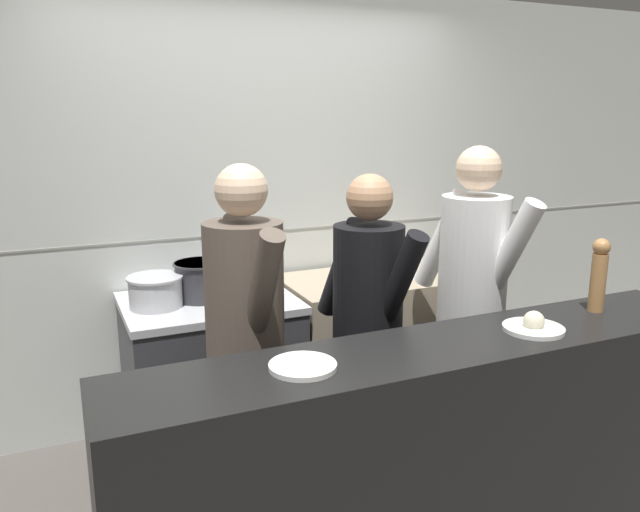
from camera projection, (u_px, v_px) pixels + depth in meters
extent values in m
cube|color=silver|center=(264.00, 207.00, 3.82)|extent=(8.00, 0.06, 2.60)
cube|color=gray|center=(266.00, 232.00, 3.83)|extent=(8.00, 0.00, 0.01)
cube|color=#38383D|center=(212.00, 378.00, 3.48)|extent=(0.90, 0.70, 0.84)
cube|color=#B7BABF|center=(209.00, 303.00, 3.39)|extent=(0.92, 0.71, 0.04)
cube|color=#B7BABF|center=(228.00, 391.00, 3.17)|extent=(0.81, 0.03, 0.10)
cube|color=gray|center=(376.00, 345.00, 3.89)|extent=(1.14, 0.65, 0.89)
cube|color=black|center=(399.00, 425.00, 3.71)|extent=(1.12, 0.04, 0.10)
cube|color=black|center=(439.00, 462.00, 2.49)|extent=(2.59, 0.45, 1.01)
cylinder|color=#B7BABF|center=(155.00, 292.00, 3.24)|extent=(0.27, 0.27, 0.17)
cylinder|color=#B7BABF|center=(155.00, 277.00, 3.22)|extent=(0.29, 0.29, 0.01)
cylinder|color=#2D2D33|center=(201.00, 281.00, 3.37)|extent=(0.27, 0.27, 0.21)
cylinder|color=#2D2D33|center=(200.00, 263.00, 3.35)|extent=(0.29, 0.29, 0.01)
cylinder|color=beige|center=(254.00, 278.00, 3.47)|extent=(0.27, 0.27, 0.18)
cylinder|color=beige|center=(254.00, 263.00, 3.45)|extent=(0.29, 0.29, 0.01)
cone|color=#B7BABF|center=(402.00, 267.00, 3.83)|extent=(0.26, 0.26, 0.10)
cylinder|color=white|center=(303.00, 366.00, 2.14)|extent=(0.24, 0.24, 0.02)
cylinder|color=white|center=(533.00, 329.00, 2.51)|extent=(0.24, 0.24, 0.02)
sphere|color=beige|center=(534.00, 321.00, 2.50)|extent=(0.09, 0.09, 0.09)
cylinder|color=#AD7A47|center=(598.00, 283.00, 2.73)|extent=(0.07, 0.07, 0.26)
sphere|color=#AD7A47|center=(602.00, 247.00, 2.69)|extent=(0.07, 0.07, 0.07)
cube|color=black|center=(249.00, 448.00, 2.81)|extent=(0.30, 0.21, 0.78)
cylinder|color=brown|center=(244.00, 297.00, 2.65)|extent=(0.36, 0.36, 0.64)
sphere|color=beige|center=(241.00, 190.00, 2.55)|extent=(0.22, 0.22, 0.22)
cylinder|color=brown|center=(228.00, 269.00, 2.80)|extent=(0.12, 0.33, 0.54)
cylinder|color=brown|center=(262.00, 291.00, 2.46)|extent=(0.12, 0.33, 0.54)
cube|color=black|center=(365.00, 427.00, 3.03)|extent=(0.31, 0.24, 0.75)
cylinder|color=black|center=(368.00, 291.00, 2.88)|extent=(0.40, 0.40, 0.62)
sphere|color=tan|center=(370.00, 197.00, 2.78)|extent=(0.21, 0.21, 0.21)
cylinder|color=black|center=(341.00, 268.00, 3.01)|extent=(0.17, 0.33, 0.52)
cylinder|color=black|center=(398.00, 285.00, 2.71)|extent=(0.17, 0.33, 0.52)
cube|color=black|center=(466.00, 393.00, 3.34)|extent=(0.34, 0.27, 0.80)
cylinder|color=white|center=(473.00, 261.00, 3.17)|extent=(0.43, 0.43, 0.66)
sphere|color=beige|center=(479.00, 169.00, 3.07)|extent=(0.23, 0.23, 0.23)
cylinder|color=white|center=(442.00, 240.00, 3.31)|extent=(0.19, 0.35, 0.55)
cylinder|color=white|center=(510.00, 253.00, 3.00)|extent=(0.19, 0.35, 0.55)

